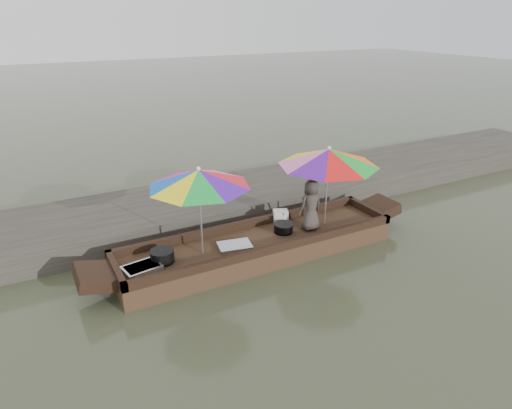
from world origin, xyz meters
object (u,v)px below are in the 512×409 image
vendor (311,205)px  tray_crayfish (142,269)px  boat_hull (259,248)px  supply_bag (281,217)px  umbrella_bow (201,212)px  charcoal_grill (283,228)px  umbrella_stern (327,186)px  cooking_pot (162,256)px  tray_scallop (235,246)px

vendor → tray_crayfish: bearing=-4.3°
boat_hull → supply_bag: bearing=30.6°
vendor → umbrella_bow: size_ratio=0.59×
charcoal_grill → umbrella_stern: size_ratio=0.19×
tray_crayfish → supply_bag: (2.88, 0.52, 0.09)m
supply_bag → vendor: size_ratio=0.28×
cooking_pot → tray_scallop: size_ratio=0.69×
cooking_pot → vendor: bearing=-2.3°
tray_crayfish → supply_bag: bearing=10.2°
cooking_pot → umbrella_bow: 0.97m
vendor → tray_scallop: bearing=-4.7°
cooking_pot → tray_crayfish: (-0.38, -0.13, -0.06)m
supply_bag → vendor: bearing=-55.5°
supply_bag → vendor: vendor is taller
boat_hull → vendor: bearing=-4.2°
supply_bag → umbrella_stern: umbrella_stern is taller
umbrella_stern → cooking_pot: bearing=179.4°
cooking_pot → supply_bag: size_ratio=1.41×
tray_scallop → cooking_pot: bearing=175.0°
tray_crayfish → umbrella_stern: 3.70m
umbrella_bow → umbrella_stern: 2.56m
tray_scallop → charcoal_grill: charcoal_grill is taller
cooking_pot → umbrella_stern: 3.32m
charcoal_grill → cooking_pot: bearing=-180.0°
umbrella_bow → umbrella_stern: size_ratio=0.90×
tray_crayfish → vendor: (3.23, 0.02, 0.45)m
boat_hull → cooking_pot: bearing=178.8°
cooking_pot → tray_scallop: cooking_pot is taller
tray_scallop → umbrella_stern: 2.12m
boat_hull → tray_crayfish: 2.18m
vendor → umbrella_bow: 2.17m
vendor → boat_hull: bearing=-8.8°
boat_hull → tray_scallop: (-0.52, -0.08, 0.21)m
tray_crayfish → umbrella_bow: 1.30m
boat_hull → vendor: 1.26m
umbrella_stern → supply_bag: bearing=150.5°
tray_scallop → umbrella_bow: size_ratio=0.34×
tray_scallop → vendor: bearing=-0.1°
tray_scallop → umbrella_bow: umbrella_bow is taller
tray_scallop → vendor: (1.58, -0.00, 0.47)m
boat_hull → umbrella_bow: (-1.09, 0.00, 0.95)m
vendor → umbrella_bow: (-2.15, 0.08, 0.28)m
tray_crayfish → tray_scallop: (1.65, 0.02, -0.01)m
supply_bag → charcoal_grill: bearing=-113.5°
tray_scallop → supply_bag: bearing=22.0°
cooking_pot → umbrella_stern: bearing=-0.6°
boat_hull → tray_crayfish: size_ratio=9.03×
boat_hull → vendor: (1.06, -0.08, 0.67)m
cooking_pot → umbrella_stern: (3.25, -0.04, 0.67)m
boat_hull → umbrella_stern: bearing=0.0°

